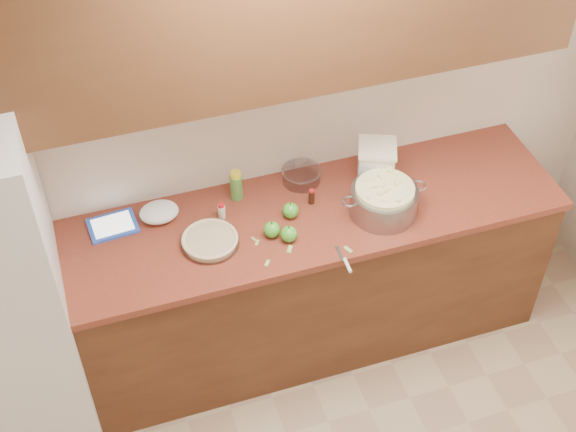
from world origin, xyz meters
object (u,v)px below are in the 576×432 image
object	(u,v)px
pie	(210,241)
tablet	(113,226)
flour_canister	(376,164)
colander	(384,200)

from	to	relation	value
pie	tablet	size ratio (longest dim) A/B	1.14
pie	flour_canister	world-z (taller)	flour_canister
pie	flour_canister	bearing A→B (deg)	10.61
pie	colander	world-z (taller)	colander
colander	flour_canister	bearing A→B (deg)	77.84
colander	pie	bearing A→B (deg)	176.60
pie	colander	distance (m)	0.84
flour_canister	tablet	distance (m)	1.30
colander	flour_canister	size ratio (longest dim) A/B	1.78
pie	tablet	bearing A→B (deg)	148.30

